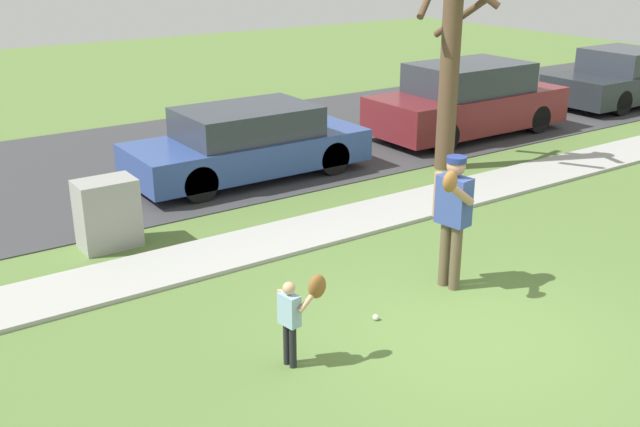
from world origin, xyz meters
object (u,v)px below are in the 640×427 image
Objects in this scene: utility_cabinet at (107,214)px; parked_suv_maroon at (468,101)px; person_child at (297,308)px; baseball at (376,317)px; parked_pickup_dark at (629,79)px; parked_wagon_blue at (248,143)px; person_adult at (452,209)px; street_tree_near at (451,43)px.

parked_suv_maroon is (9.06, 1.82, 0.28)m from utility_cabinet.
person_child reaches higher than baseball.
parked_pickup_dark is (13.40, 5.84, 0.64)m from baseball.
parked_wagon_blue reaches higher than utility_cabinet.
person_adult is 0.39× the size of street_tree_near.
person_adult is at bearing -92.09° from parked_wagon_blue.
utility_cabinet is at bearing 87.78° from person_child.
utility_cabinet is at bearing -178.71° from street_tree_near.
person_child is 0.23× the size of street_tree_near.
person_adult is at bearing -136.41° from parked_suv_maroon.
person_adult is 23.74× the size of baseball.
person_child is 1.46m from baseball.
utility_cabinet is 0.22× the size of parked_suv_maroon.
utility_cabinet is at bearing -60.01° from person_adult.
person_child is 6.70m from parked_wagon_blue.
parked_suv_maroon is at bearing 11.38° from utility_cabinet.
utility_cabinet reaches higher than person_child.
parked_pickup_dark is (8.40, 1.71, -1.75)m from street_tree_near.
street_tree_near reaches higher than utility_cabinet.
parked_wagon_blue is at bearing 28.48° from utility_cabinet.
person_adult is 0.37× the size of parked_suv_maroon.
parked_wagon_blue is (2.80, 6.08, -0.00)m from person_child.
baseball is (1.28, 0.29, -0.63)m from person_child.
street_tree_near is 3.24m from parked_suv_maroon.
utility_cabinet is 0.23× the size of parked_wagon_blue.
utility_cabinet is 0.23× the size of street_tree_near.
parked_pickup_dark is (12.09, 5.68, -0.42)m from person_adult.
parked_suv_maroon reaches higher than parked_wagon_blue.
parked_suv_maroon is 0.90× the size of parked_pickup_dark.
baseball is at bearing -104.70° from parked_wagon_blue.
street_tree_near reaches higher than person_child.
person_child is at bearing -82.91° from utility_cabinet.
baseball is 0.02× the size of parked_suv_maroon.
street_tree_near reaches higher than parked_suv_maroon.
person_child is at bearing 0.54° from person_adult.
parked_pickup_dark is at bearing 13.36° from person_child.
baseball is 0.02× the size of parked_wagon_blue.
utility_cabinet is at bearing -173.03° from parked_pickup_dark.
person_adult is 1.69m from baseball.
street_tree_near is (3.68, 3.97, 1.33)m from person_adult.
person_child is (-2.60, -0.45, -0.43)m from person_adult.
person_adult reaches higher than parked_wagon_blue.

